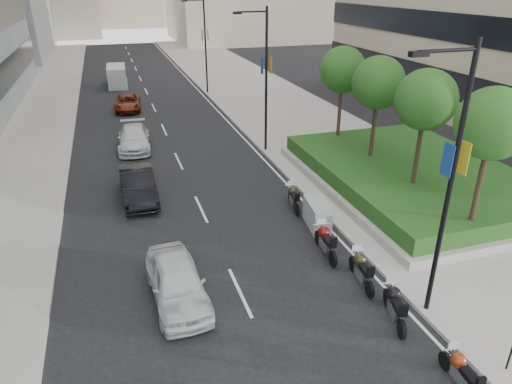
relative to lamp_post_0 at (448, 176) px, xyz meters
name	(u,v)px	position (x,y,z in m)	size (l,w,h in m)	color
ground	(325,361)	(-4.14, -1.00, -5.07)	(160.00, 160.00, 0.00)	black
sidewalk_right	(272,103)	(4.86, 29.00, -4.99)	(10.00, 100.00, 0.15)	#9E9B93
sidewalk_left	(23,123)	(-16.14, 29.00, -4.99)	(8.00, 100.00, 0.15)	#9E9B93
lane_edge	(216,108)	(-0.44, 29.00, -5.06)	(0.12, 100.00, 0.01)	silver
lane_centre	(156,113)	(-5.64, 29.00, -5.06)	(0.12, 100.00, 0.01)	silver
planter	(412,182)	(5.86, 9.00, -4.72)	(10.00, 14.00, 0.40)	#A3A198
hedge	(413,172)	(5.86, 9.00, -4.12)	(9.40, 13.40, 0.80)	#124217
tree_0	(493,124)	(4.36, 3.00, 0.36)	(2.80, 2.80, 6.30)	#332319
tree_1	(426,100)	(4.36, 7.00, 0.36)	(2.80, 2.80, 6.30)	#332319
tree_2	(378,83)	(4.36, 11.00, 0.36)	(2.80, 2.80, 6.30)	#332319
tree_3	(343,70)	(4.36, 15.00, 0.36)	(2.80, 2.80, 6.30)	#332319
lamp_post_0	(448,176)	(0.00, 0.00, 0.00)	(2.34, 0.45, 9.00)	black
lamp_post_1	(264,74)	(0.00, 17.00, 0.00)	(2.34, 0.45, 9.00)	black
lamp_post_2	(204,41)	(0.00, 35.00, 0.00)	(2.34, 0.45, 9.00)	black
motorcycle_1	(462,373)	(-1.00, -3.01, -4.53)	(0.67, 2.02, 1.01)	black
motorcycle_2	(395,305)	(-1.15, 0.00, -4.47)	(0.91, 2.18, 1.12)	black
motorcycle_3	(361,269)	(-1.17, 2.17, -4.47)	(0.75, 2.23, 1.11)	black
motorcycle_4	(325,241)	(-1.58, 4.37, -4.45)	(0.77, 2.32, 1.15)	black
motorcycle_5	(317,215)	(-0.92, 6.61, -4.46)	(1.07, 2.11, 1.21)	black
motorcycle_6	(294,198)	(-1.21, 8.72, -4.50)	(0.71, 2.12, 1.06)	black
car_a	(177,282)	(-7.85, 3.24, -4.30)	(1.80, 4.48, 1.53)	silver
car_b	(138,185)	(-8.47, 12.14, -4.29)	(1.65, 4.74, 1.56)	black
car_c	(134,138)	(-8.09, 20.29, -4.34)	(2.03, 4.99, 1.45)	silver
car_d	(128,103)	(-7.85, 30.87, -4.43)	(2.11, 4.58, 1.27)	maroon
delivery_van	(117,77)	(-8.28, 41.45, -4.09)	(2.05, 5.03, 2.09)	#B7B7B9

